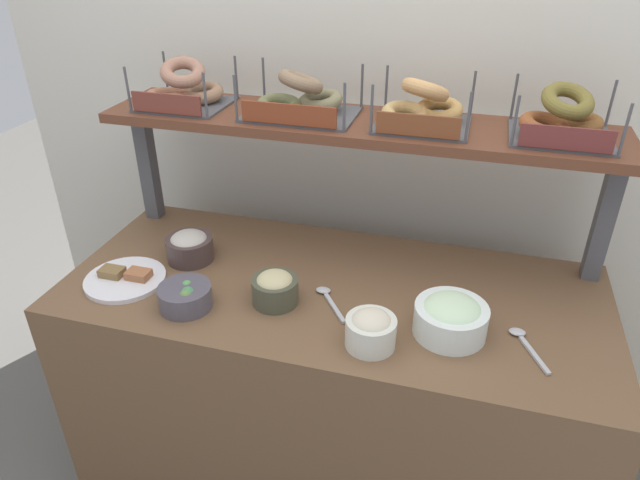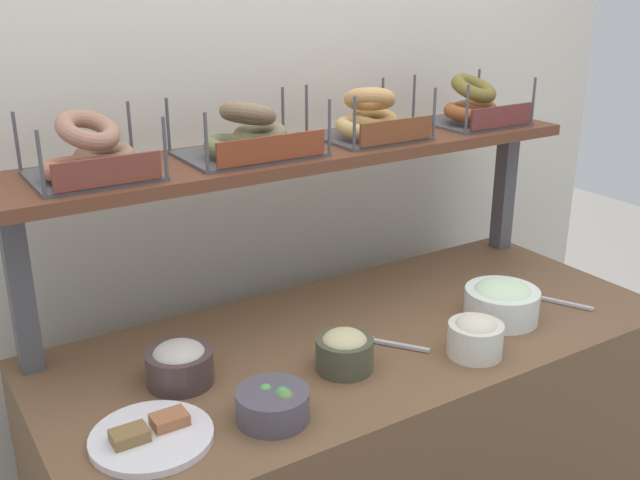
{
  "view_description": "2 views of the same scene",
  "coord_description": "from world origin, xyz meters",
  "px_view_note": "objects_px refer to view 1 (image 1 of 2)",
  "views": [
    {
      "loc": [
        0.35,
        -1.35,
        1.82
      ],
      "look_at": [
        -0.04,
        0.01,
        1.0
      ],
      "focal_mm": 31.87,
      "sensor_mm": 36.0,
      "label": 1
    },
    {
      "loc": [
        -0.98,
        -1.34,
        1.71
      ],
      "look_at": [
        -0.1,
        0.05,
        1.11
      ],
      "focal_mm": 41.37,
      "sensor_mm": 36.0,
      "label": 2
    }
  ],
  "objects_px": {
    "bowl_scallion_spread": "(451,317)",
    "bagel_basket_sesame": "(423,109)",
    "bagel_basket_everything": "(184,91)",
    "bagel_basket_poppy": "(300,101)",
    "bowl_potato_salad": "(371,329)",
    "serving_spoon_near_plate": "(328,298)",
    "serving_plate_white": "(125,278)",
    "bagel_basket_cinnamon_raisin": "(563,121)",
    "bowl_hummus": "(275,288)",
    "bowl_tuna_salad": "(190,246)",
    "serving_spoon_by_edge": "(525,342)",
    "bowl_veggie_mix": "(185,296)"
  },
  "relations": [
    {
      "from": "bagel_basket_everything",
      "to": "bagel_basket_poppy",
      "type": "xyz_separation_m",
      "value": [
        0.39,
        -0.0,
        -0.0
      ]
    },
    {
      "from": "bowl_scallion_spread",
      "to": "serving_spoon_near_plate",
      "type": "relative_size",
      "value": 1.3
    },
    {
      "from": "bowl_scallion_spread",
      "to": "bagel_basket_sesame",
      "type": "xyz_separation_m",
      "value": [
        -0.16,
        0.39,
        0.43
      ]
    },
    {
      "from": "bowl_hummus",
      "to": "bowl_potato_salad",
      "type": "relative_size",
      "value": 1.02
    },
    {
      "from": "serving_plate_white",
      "to": "bagel_basket_everything",
      "type": "relative_size",
      "value": 0.9
    },
    {
      "from": "bowl_veggie_mix",
      "to": "serving_plate_white",
      "type": "relative_size",
      "value": 0.62
    },
    {
      "from": "bowl_hummus",
      "to": "serving_plate_white",
      "type": "distance_m",
      "value": 0.47
    },
    {
      "from": "serving_spoon_near_plate",
      "to": "bagel_basket_cinnamon_raisin",
      "type": "bearing_deg",
      "value": 30.27
    },
    {
      "from": "bagel_basket_everything",
      "to": "bagel_basket_sesame",
      "type": "distance_m",
      "value": 0.76
    },
    {
      "from": "bowl_potato_salad",
      "to": "serving_spoon_near_plate",
      "type": "relative_size",
      "value": 0.88
    },
    {
      "from": "serving_spoon_by_edge",
      "to": "bowl_hummus",
      "type": "bearing_deg",
      "value": -179.94
    },
    {
      "from": "serving_plate_white",
      "to": "bagel_basket_sesame",
      "type": "distance_m",
      "value": 1.02
    },
    {
      "from": "bowl_veggie_mix",
      "to": "bowl_tuna_salad",
      "type": "bearing_deg",
      "value": 114.24
    },
    {
      "from": "bowl_potato_salad",
      "to": "bagel_basket_sesame",
      "type": "bearing_deg",
      "value": 86.08
    },
    {
      "from": "bowl_tuna_salad",
      "to": "serving_plate_white",
      "type": "relative_size",
      "value": 0.62
    },
    {
      "from": "serving_spoon_by_edge",
      "to": "bagel_basket_everything",
      "type": "relative_size",
      "value": 0.6
    },
    {
      "from": "bowl_scallion_spread",
      "to": "serving_spoon_by_edge",
      "type": "bearing_deg",
      "value": 1.98
    },
    {
      "from": "bagel_basket_sesame",
      "to": "bagel_basket_cinnamon_raisin",
      "type": "height_order",
      "value": "bagel_basket_sesame"
    },
    {
      "from": "bowl_tuna_salad",
      "to": "bowl_potato_salad",
      "type": "distance_m",
      "value": 0.69
    },
    {
      "from": "bowl_veggie_mix",
      "to": "bagel_basket_everything",
      "type": "xyz_separation_m",
      "value": [
        -0.19,
        0.47,
        0.44
      ]
    },
    {
      "from": "serving_plate_white",
      "to": "bagel_basket_cinnamon_raisin",
      "type": "relative_size",
      "value": 0.87
    },
    {
      "from": "serving_spoon_near_plate",
      "to": "serving_spoon_by_edge",
      "type": "relative_size",
      "value": 0.92
    },
    {
      "from": "bagel_basket_everything",
      "to": "bagel_basket_cinnamon_raisin",
      "type": "relative_size",
      "value": 0.97
    },
    {
      "from": "serving_plate_white",
      "to": "bagel_basket_cinnamon_raisin",
      "type": "bearing_deg",
      "value": 19.0
    },
    {
      "from": "bowl_tuna_salad",
      "to": "bagel_basket_cinnamon_raisin",
      "type": "distance_m",
      "value": 1.16
    },
    {
      "from": "bowl_hummus",
      "to": "bagel_basket_everything",
      "type": "xyz_separation_m",
      "value": [
        -0.42,
        0.38,
        0.43
      ]
    },
    {
      "from": "serving_plate_white",
      "to": "serving_spoon_by_edge",
      "type": "bearing_deg",
      "value": 1.39
    },
    {
      "from": "serving_plate_white",
      "to": "bowl_scallion_spread",
      "type": "bearing_deg",
      "value": 1.28
    },
    {
      "from": "bowl_veggie_mix",
      "to": "serving_plate_white",
      "type": "height_order",
      "value": "bowl_veggie_mix"
    },
    {
      "from": "bowl_potato_salad",
      "to": "serving_spoon_near_plate",
      "type": "bearing_deg",
      "value": 134.26
    },
    {
      "from": "bowl_hummus",
      "to": "bagel_basket_poppy",
      "type": "xyz_separation_m",
      "value": [
        -0.04,
        0.38,
        0.43
      ]
    },
    {
      "from": "serving_spoon_near_plate",
      "to": "bowl_hummus",
      "type": "bearing_deg",
      "value": -161.21
    },
    {
      "from": "bowl_veggie_mix",
      "to": "serving_spoon_by_edge",
      "type": "relative_size",
      "value": 0.93
    },
    {
      "from": "bowl_potato_salad",
      "to": "serving_spoon_near_plate",
      "type": "distance_m",
      "value": 0.23
    },
    {
      "from": "bagel_basket_poppy",
      "to": "bowl_hummus",
      "type": "bearing_deg",
      "value": -84.41
    },
    {
      "from": "bowl_tuna_salad",
      "to": "bagel_basket_poppy",
      "type": "relative_size",
      "value": 0.44
    },
    {
      "from": "bowl_veggie_mix",
      "to": "bagel_basket_sesame",
      "type": "bearing_deg",
      "value": 39.6
    },
    {
      "from": "bowl_scallion_spread",
      "to": "serving_plate_white",
      "type": "distance_m",
      "value": 0.96
    },
    {
      "from": "bowl_scallion_spread",
      "to": "bagel_basket_poppy",
      "type": "bearing_deg",
      "value": 144.13
    },
    {
      "from": "bowl_tuna_salad",
      "to": "bagel_basket_cinnamon_raisin",
      "type": "relative_size",
      "value": 0.54
    },
    {
      "from": "bowl_hummus",
      "to": "serving_plate_white",
      "type": "height_order",
      "value": "bowl_hummus"
    },
    {
      "from": "bagel_basket_everything",
      "to": "bagel_basket_poppy",
      "type": "distance_m",
      "value": 0.39
    },
    {
      "from": "serving_spoon_by_edge",
      "to": "serving_plate_white",
      "type": "bearing_deg",
      "value": -178.61
    },
    {
      "from": "bowl_tuna_salad",
      "to": "bowl_hummus",
      "type": "height_order",
      "value": "same"
    },
    {
      "from": "bagel_basket_everything",
      "to": "bagel_basket_poppy",
      "type": "bearing_deg",
      "value": -0.03
    },
    {
      "from": "bagel_basket_sesame",
      "to": "bowl_hummus",
      "type": "bearing_deg",
      "value": -131.22
    },
    {
      "from": "bowl_potato_salad",
      "to": "bowl_veggie_mix",
      "type": "height_order",
      "value": "bowl_potato_salad"
    },
    {
      "from": "bowl_scallion_spread",
      "to": "bagel_basket_poppy",
      "type": "height_order",
      "value": "bagel_basket_poppy"
    },
    {
      "from": "bowl_scallion_spread",
      "to": "bagel_basket_cinnamon_raisin",
      "type": "bearing_deg",
      "value": 60.31
    },
    {
      "from": "serving_spoon_by_edge",
      "to": "bagel_basket_poppy",
      "type": "xyz_separation_m",
      "value": [
        -0.72,
        0.37,
        0.47
      ]
    }
  ]
}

